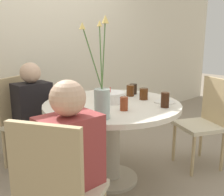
{
  "coord_description": "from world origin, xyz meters",
  "views": [
    {
      "loc": [
        -1.43,
        -1.56,
        1.27
      ],
      "look_at": [
        0.0,
        0.0,
        0.79
      ],
      "focal_mm": 40.0,
      "sensor_mm": 36.0,
      "label": 1
    }
  ],
  "objects_px": {
    "chair_right_flank": "(21,116)",
    "birthday_cake": "(110,97)",
    "chair_left_flank": "(206,117)",
    "drink_glass_4": "(133,89)",
    "flower_vase": "(102,95)",
    "person_guest": "(71,177)",
    "chair_far_back": "(57,190)",
    "drink_glass_2": "(165,100)",
    "drink_glass_3": "(130,91)",
    "person_woman": "(34,119)",
    "drink_glass_0": "(144,94)",
    "side_plate": "(165,102)",
    "drink_glass_1": "(124,104)"
  },
  "relations": [
    {
      "from": "person_woman",
      "to": "person_guest",
      "type": "bearing_deg",
      "value": -105.8
    },
    {
      "from": "drink_glass_1",
      "to": "drink_glass_3",
      "type": "height_order",
      "value": "drink_glass_3"
    },
    {
      "from": "drink_glass_2",
      "to": "drink_glass_3",
      "type": "relative_size",
      "value": 1.14
    },
    {
      "from": "chair_right_flank",
      "to": "drink_glass_1",
      "type": "height_order",
      "value": "chair_right_flank"
    },
    {
      "from": "drink_glass_4",
      "to": "drink_glass_2",
      "type": "bearing_deg",
      "value": -110.55
    },
    {
      "from": "birthday_cake",
      "to": "drink_glass_4",
      "type": "height_order",
      "value": "birthday_cake"
    },
    {
      "from": "drink_glass_3",
      "to": "person_woman",
      "type": "height_order",
      "value": "person_woman"
    },
    {
      "from": "chair_far_back",
      "to": "drink_glass_4",
      "type": "height_order",
      "value": "chair_far_back"
    },
    {
      "from": "chair_far_back",
      "to": "drink_glass_0",
      "type": "height_order",
      "value": "chair_far_back"
    },
    {
      "from": "chair_far_back",
      "to": "drink_glass_2",
      "type": "distance_m",
      "value": 1.11
    },
    {
      "from": "side_plate",
      "to": "person_woman",
      "type": "distance_m",
      "value": 1.31
    },
    {
      "from": "person_woman",
      "to": "birthday_cake",
      "type": "bearing_deg",
      "value": -62.0
    },
    {
      "from": "drink_glass_0",
      "to": "drink_glass_1",
      "type": "height_order",
      "value": "drink_glass_1"
    },
    {
      "from": "side_plate",
      "to": "drink_glass_0",
      "type": "height_order",
      "value": "drink_glass_0"
    },
    {
      "from": "chair_far_back",
      "to": "drink_glass_1",
      "type": "height_order",
      "value": "chair_far_back"
    },
    {
      "from": "drink_glass_1",
      "to": "flower_vase",
      "type": "bearing_deg",
      "value": -172.63
    },
    {
      "from": "person_woman",
      "to": "drink_glass_3",
      "type": "bearing_deg",
      "value": -44.06
    },
    {
      "from": "birthday_cake",
      "to": "person_guest",
      "type": "height_order",
      "value": "person_guest"
    },
    {
      "from": "chair_right_flank",
      "to": "birthday_cake",
      "type": "xyz_separation_m",
      "value": [
        0.46,
        -0.87,
        0.28
      ]
    },
    {
      "from": "drink_glass_4",
      "to": "chair_right_flank",
      "type": "bearing_deg",
      "value": 138.36
    },
    {
      "from": "birthday_cake",
      "to": "drink_glass_4",
      "type": "relative_size",
      "value": 2.42
    },
    {
      "from": "chair_far_back",
      "to": "birthday_cake",
      "type": "height_order",
      "value": "chair_far_back"
    },
    {
      "from": "chair_far_back",
      "to": "drink_glass_0",
      "type": "relative_size",
      "value": 8.79
    },
    {
      "from": "flower_vase",
      "to": "person_guest",
      "type": "height_order",
      "value": "flower_vase"
    },
    {
      "from": "chair_far_back",
      "to": "chair_left_flank",
      "type": "bearing_deg",
      "value": -118.05
    },
    {
      "from": "flower_vase",
      "to": "drink_glass_0",
      "type": "height_order",
      "value": "flower_vase"
    },
    {
      "from": "chair_far_back",
      "to": "chair_right_flank",
      "type": "bearing_deg",
      "value": -46.83
    },
    {
      "from": "chair_right_flank",
      "to": "side_plate",
      "type": "xyz_separation_m",
      "value": [
        0.8,
        -1.2,
        0.24
      ]
    },
    {
      "from": "drink_glass_2",
      "to": "person_woman",
      "type": "distance_m",
      "value": 1.34
    },
    {
      "from": "drink_glass_2",
      "to": "side_plate",
      "type": "bearing_deg",
      "value": 36.19
    },
    {
      "from": "chair_far_back",
      "to": "drink_glass_3",
      "type": "xyz_separation_m",
      "value": [
        1.17,
        0.59,
        0.29
      ]
    },
    {
      "from": "chair_right_flank",
      "to": "drink_glass_0",
      "type": "height_order",
      "value": "chair_right_flank"
    },
    {
      "from": "drink_glass_4",
      "to": "flower_vase",
      "type": "bearing_deg",
      "value": -151.96
    },
    {
      "from": "flower_vase",
      "to": "drink_glass_3",
      "type": "relative_size",
      "value": 6.47
    },
    {
      "from": "drink_glass_3",
      "to": "person_woman",
      "type": "bearing_deg",
      "value": 135.94
    },
    {
      "from": "person_woman",
      "to": "drink_glass_2",
      "type": "bearing_deg",
      "value": -62.93
    },
    {
      "from": "birthday_cake",
      "to": "drink_glass_3",
      "type": "distance_m",
      "value": 0.32
    },
    {
      "from": "chair_left_flank",
      "to": "person_guest",
      "type": "xyz_separation_m",
      "value": [
        -1.63,
        -0.01,
        -0.01
      ]
    },
    {
      "from": "drink_glass_4",
      "to": "person_guest",
      "type": "relative_size",
      "value": 0.1
    },
    {
      "from": "drink_glass_2",
      "to": "drink_glass_3",
      "type": "distance_m",
      "value": 0.5
    },
    {
      "from": "chair_far_back",
      "to": "flower_vase",
      "type": "relative_size",
      "value": 1.32
    },
    {
      "from": "drink_glass_4",
      "to": "person_woman",
      "type": "bearing_deg",
      "value": 141.61
    },
    {
      "from": "chair_left_flank",
      "to": "drink_glass_4",
      "type": "xyz_separation_m",
      "value": [
        -0.51,
        0.55,
        0.28
      ]
    },
    {
      "from": "drink_glass_0",
      "to": "person_woman",
      "type": "xyz_separation_m",
      "value": [
        -0.68,
        0.86,
        -0.3
      ]
    },
    {
      "from": "drink_glass_1",
      "to": "person_woman",
      "type": "relative_size",
      "value": 0.1
    },
    {
      "from": "drink_glass_3",
      "to": "drink_glass_1",
      "type": "bearing_deg",
      "value": -141.92
    },
    {
      "from": "person_woman",
      "to": "drink_glass_4",
      "type": "bearing_deg",
      "value": -38.39
    },
    {
      "from": "side_plate",
      "to": "drink_glass_4",
      "type": "bearing_deg",
      "value": 81.42
    },
    {
      "from": "drink_glass_0",
      "to": "drink_glass_3",
      "type": "distance_m",
      "value": 0.19
    },
    {
      "from": "drink_glass_4",
      "to": "side_plate",
      "type": "bearing_deg",
      "value": -98.58
    }
  ]
}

